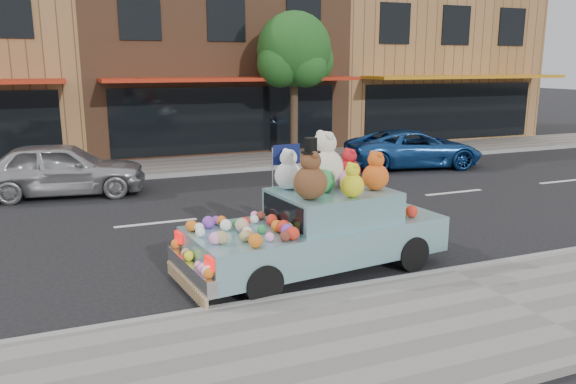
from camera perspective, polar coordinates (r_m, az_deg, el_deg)
name	(u,v)px	position (r m, az deg, el deg)	size (l,w,h in m)	color
ground	(321,206)	(13.82, 3.35, -1.46)	(120.00, 120.00, 0.00)	black
near_sidewalk	(518,308)	(8.71, 22.36, -10.84)	(60.00, 3.00, 0.12)	gray
far_sidewalk	(241,162)	(19.75, -4.76, 3.05)	(60.00, 3.00, 0.12)	gray
near_kerb	(451,272)	(9.73, 16.19, -7.81)	(60.00, 0.12, 0.13)	gray
far_kerb	(255,169)	(18.34, -3.36, 2.33)	(60.00, 0.12, 0.13)	gray
storefront_mid	(201,58)	(24.74, -8.83, 13.26)	(10.00, 9.80, 7.30)	brown
storefront_right	(402,59)	(28.77, 11.47, 13.09)	(10.00, 9.80, 7.30)	#996C40
street_tree	(294,56)	(20.20, 0.65, 13.66)	(3.00, 2.70, 5.22)	#38281C
car_silver	(61,169)	(15.93, -22.03, 2.20)	(1.71, 4.24, 1.45)	#ABACB0
car_blue	(414,149)	(19.44, 12.67, 4.32)	(2.09, 4.54, 1.26)	#1B4C96
art_car	(318,223)	(9.41, 3.10, -3.19)	(4.65, 2.25, 2.32)	black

